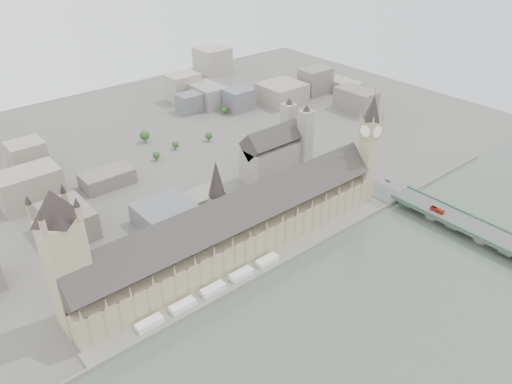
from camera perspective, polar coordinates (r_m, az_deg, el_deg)
ground at (r=379.07m, az=-0.57°, el=-8.37°), size 900.00×900.00×0.00m
embankment_wall at (r=369.27m, az=0.93°, el=-9.31°), size 600.00×1.50×3.00m
river_terrace at (r=373.97m, az=0.17°, el=-8.80°), size 270.00×15.00×2.00m
terrace_tents at (r=354.03m, az=-4.93°, el=-11.00°), size 118.00×7.00×4.00m
palace_of_westminster at (r=377.84m, az=-2.49°, el=-4.24°), size 265.00×40.73×55.44m
elizabeth_tower at (r=440.01m, az=12.78°, el=5.62°), size 17.00×17.00×107.50m
victoria_tower at (r=319.91m, az=-21.01°, el=-6.72°), size 30.00×30.00×100.00m
central_tower at (r=358.26m, az=-4.50°, el=0.25°), size 13.00×13.00×48.00m
westminster_bridge at (r=442.34m, az=23.60°, el=-4.14°), size 25.00×325.00×10.25m
westminster_abbey at (r=488.30m, az=2.38°, el=4.67°), size 68.00×36.00×64.00m
city_skyline_inland at (r=553.94m, az=-17.00°, el=5.88°), size 720.00×360.00×38.00m
park_trees at (r=409.31m, az=-7.02°, el=-4.00°), size 110.00×30.00×15.00m
red_bus_north at (r=446.53m, az=20.01°, el=-1.93°), size 3.35×12.38×3.42m
car_approach at (r=480.14m, az=14.88°, el=1.22°), size 2.24×5.28×1.52m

